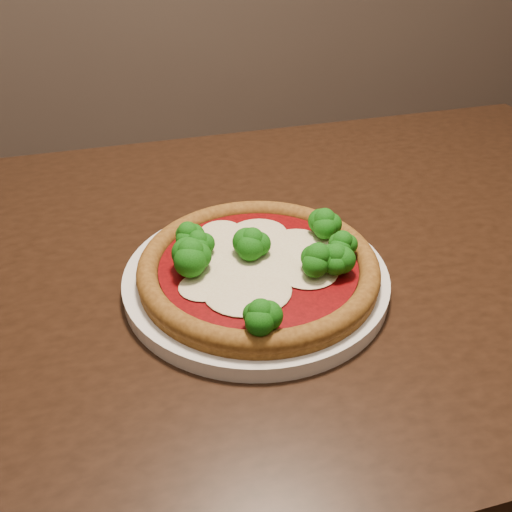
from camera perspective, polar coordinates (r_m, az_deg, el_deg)
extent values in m
cube|color=black|center=(0.71, 2.47, -0.60)|extent=(1.16, 0.74, 0.04)
cylinder|color=black|center=(1.37, 19.39, -2.51)|extent=(0.06, 0.06, 0.71)
cylinder|color=silver|center=(0.64, 0.00, -2.29)|extent=(0.29, 0.29, 0.02)
cylinder|color=brown|center=(0.62, 0.24, -1.50)|extent=(0.26, 0.26, 0.01)
torus|color=brown|center=(0.62, 0.25, -0.98)|extent=(0.26, 0.26, 0.02)
cylinder|color=#710508|center=(0.62, 0.25, -0.94)|extent=(0.22, 0.22, 0.00)
ellipsoid|color=beige|center=(0.66, -1.01, 2.15)|extent=(0.06, 0.05, 0.00)
ellipsoid|color=beige|center=(0.67, -3.56, 2.62)|extent=(0.05, 0.04, 0.00)
ellipsoid|color=beige|center=(0.61, 5.26, -1.70)|extent=(0.06, 0.06, 0.01)
ellipsoid|color=beige|center=(0.59, -5.07, -3.01)|extent=(0.06, 0.05, 0.00)
ellipsoid|color=beige|center=(0.65, 5.91, 0.95)|extent=(0.05, 0.05, 0.00)
ellipsoid|color=beige|center=(0.58, -0.84, -3.51)|extent=(0.09, 0.08, 0.01)
ellipsoid|color=beige|center=(0.62, -0.25, -0.73)|extent=(0.10, 0.09, 0.01)
ellipsoid|color=beige|center=(0.63, -4.81, 0.07)|extent=(0.08, 0.07, 0.01)
ellipsoid|color=beige|center=(0.65, 4.04, 1.20)|extent=(0.07, 0.06, 0.01)
ellipsoid|color=beige|center=(0.67, 0.19, 2.35)|extent=(0.07, 0.06, 0.01)
ellipsoid|color=#197B13|center=(0.62, -0.38, 1.53)|extent=(0.04, 0.04, 0.04)
ellipsoid|color=#197B13|center=(0.66, 6.86, 3.52)|extent=(0.04, 0.04, 0.04)
ellipsoid|color=#197B13|center=(0.59, 6.19, -0.11)|extent=(0.05, 0.05, 0.04)
ellipsoid|color=#197B13|center=(0.52, 0.46, -5.76)|extent=(0.04, 0.04, 0.04)
ellipsoid|color=#197B13|center=(0.62, -5.78, 1.43)|extent=(0.04, 0.04, 0.03)
ellipsoid|color=#197B13|center=(0.63, -6.82, 2.24)|extent=(0.04, 0.04, 0.03)
ellipsoid|color=#197B13|center=(0.62, 8.64, 1.38)|extent=(0.04, 0.04, 0.03)
ellipsoid|color=#197B13|center=(0.60, 7.97, -0.08)|extent=(0.04, 0.04, 0.04)
ellipsoid|color=#197B13|center=(0.60, -6.52, 0.25)|extent=(0.05, 0.05, 0.04)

